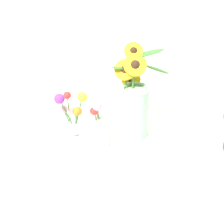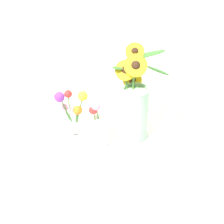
{
  "view_description": "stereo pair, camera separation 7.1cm",
  "coord_description": "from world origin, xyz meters",
  "px_view_note": "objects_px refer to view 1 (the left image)",
  "views": [
    {
      "loc": [
        -0.01,
        -0.97,
        0.72
      ],
      "look_at": [
        -0.04,
        0.04,
        0.13
      ],
      "focal_mm": 50.0,
      "sensor_mm": 36.0,
      "label": 1
    },
    {
      "loc": [
        0.06,
        -0.97,
        0.72
      ],
      "look_at": [
        -0.04,
        0.04,
        0.13
      ],
      "focal_mm": 50.0,
      "sensor_mm": 36.0,
      "label": 2
    }
  ],
  "objects_px": {
    "mason_jar_sunflowers": "(135,103)",
    "vase_bulb_right": "(72,115)",
    "vase_small_center": "(99,129)",
    "serving_tray": "(112,138)"
  },
  "relations": [
    {
      "from": "vase_small_center",
      "to": "vase_bulb_right",
      "type": "height_order",
      "value": "vase_bulb_right"
    },
    {
      "from": "mason_jar_sunflowers",
      "to": "vase_small_center",
      "type": "bearing_deg",
      "value": -151.7
    },
    {
      "from": "serving_tray",
      "to": "vase_bulb_right",
      "type": "distance_m",
      "value": 0.18
    },
    {
      "from": "serving_tray",
      "to": "mason_jar_sunflowers",
      "type": "relative_size",
      "value": 1.43
    },
    {
      "from": "vase_small_center",
      "to": "vase_bulb_right",
      "type": "relative_size",
      "value": 0.92
    },
    {
      "from": "mason_jar_sunflowers",
      "to": "vase_bulb_right",
      "type": "bearing_deg",
      "value": -176.83
    },
    {
      "from": "serving_tray",
      "to": "vase_small_center",
      "type": "height_order",
      "value": "vase_small_center"
    },
    {
      "from": "mason_jar_sunflowers",
      "to": "vase_small_center",
      "type": "xyz_separation_m",
      "value": [
        -0.13,
        -0.07,
        -0.07
      ]
    },
    {
      "from": "serving_tray",
      "to": "vase_small_center",
      "type": "distance_m",
      "value": 0.11
    },
    {
      "from": "mason_jar_sunflowers",
      "to": "vase_bulb_right",
      "type": "distance_m",
      "value": 0.25
    }
  ]
}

